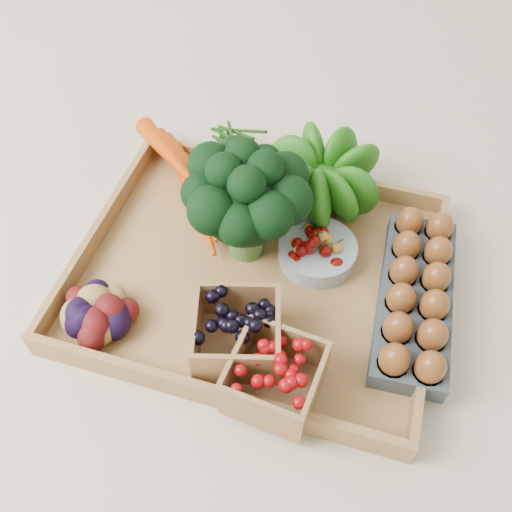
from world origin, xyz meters
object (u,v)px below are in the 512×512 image
(tray, at_px, (256,276))
(broccoli, at_px, (246,219))
(egg_carton, at_px, (414,299))
(cherry_bowl, at_px, (317,252))

(tray, height_order, broccoli, broccoli)
(tray, distance_m, broccoli, 0.10)
(broccoli, xyz_separation_m, egg_carton, (0.27, -0.03, -0.06))
(tray, relative_size, cherry_bowl, 4.39)
(cherry_bowl, height_order, egg_carton, egg_carton)
(tray, distance_m, egg_carton, 0.25)
(tray, bearing_deg, cherry_bowl, 33.88)
(tray, bearing_deg, egg_carton, 2.39)
(tray, xyz_separation_m, egg_carton, (0.25, 0.01, 0.03))
(broccoli, distance_m, egg_carton, 0.28)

